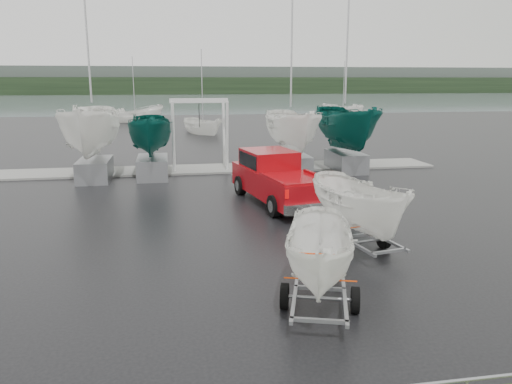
% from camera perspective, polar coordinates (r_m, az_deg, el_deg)
% --- Properties ---
extents(ground_plane, '(120.00, 120.00, 0.00)m').
position_cam_1_polar(ground_plane, '(16.67, -7.15, -5.41)').
color(ground_plane, black).
rests_on(ground_plane, ground).
extents(lake, '(300.00, 300.00, 0.00)m').
position_cam_1_polar(lake, '(115.96, -9.74, 9.99)').
color(lake, gray).
rests_on(lake, ground).
extents(dock, '(30.00, 3.00, 0.12)m').
position_cam_1_polar(dock, '(29.30, -8.46, 2.53)').
color(dock, gray).
rests_on(dock, ground).
extents(treeline, '(300.00, 8.00, 6.00)m').
position_cam_1_polar(treeline, '(185.86, -9.94, 11.87)').
color(treeline, black).
rests_on(treeline, ground).
extents(far_hill, '(300.00, 6.00, 10.00)m').
position_cam_1_polar(far_hill, '(193.84, -9.97, 12.49)').
color(far_hill, '#4C5651').
rests_on(far_hill, ground).
extents(pickup_truck, '(3.28, 6.70, 2.13)m').
position_cam_1_polar(pickup_truck, '(21.49, 2.24, 1.85)').
color(pickup_truck, '#9A080F').
rests_on(pickup_truck, ground).
extents(trailer_hitched, '(2.05, 3.75, 5.17)m').
position_cam_1_polar(trailer_hitched, '(15.29, 11.98, 3.55)').
color(trailer_hitched, gray).
rests_on(trailer_hitched, ground).
extents(trailer_parked, '(2.21, 3.79, 4.61)m').
position_cam_1_polar(trailer_parked, '(11.16, 7.60, -1.12)').
color(trailer_parked, gray).
rests_on(trailer_parked, ground).
extents(boat_hoist, '(3.30, 2.18, 4.12)m').
position_cam_1_polar(boat_hoist, '(29.00, -6.49, 7.71)').
color(boat_hoist, silver).
rests_on(boat_hoist, ground).
extents(keelboat_0, '(2.82, 3.20, 11.00)m').
position_cam_1_polar(keelboat_0, '(27.13, -18.48, 10.66)').
color(keelboat_0, gray).
rests_on(keelboat_0, ground).
extents(keelboat_1, '(2.27, 3.20, 7.13)m').
position_cam_1_polar(keelboat_1, '(27.10, -12.00, 9.10)').
color(keelboat_1, gray).
rests_on(keelboat_1, ground).
extents(keelboat_2, '(2.50, 3.20, 10.67)m').
position_cam_1_polar(keelboat_2, '(27.70, 4.25, 10.22)').
color(keelboat_2, gray).
rests_on(keelboat_2, ground).
extents(keelboat_3, '(2.65, 3.20, 10.83)m').
position_cam_1_polar(keelboat_3, '(28.95, 10.50, 10.66)').
color(keelboat_3, gray).
rests_on(keelboat_3, ground).
extents(moored_boat_1, '(4.21, 4.19, 12.02)m').
position_cam_1_polar(moored_boat_1, '(65.22, -13.61, 7.83)').
color(moored_boat_1, white).
rests_on(moored_boat_1, ground).
extents(moored_boat_2, '(3.21, 3.24, 11.28)m').
position_cam_1_polar(moored_boat_2, '(49.60, -6.06, 6.68)').
color(moored_boat_2, white).
rests_on(moored_boat_2, ground).
extents(moored_boat_3, '(2.91, 2.86, 11.21)m').
position_cam_1_polar(moored_boat_3, '(79.61, 9.88, 8.82)').
color(moored_boat_3, white).
rests_on(moored_boat_3, ground).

